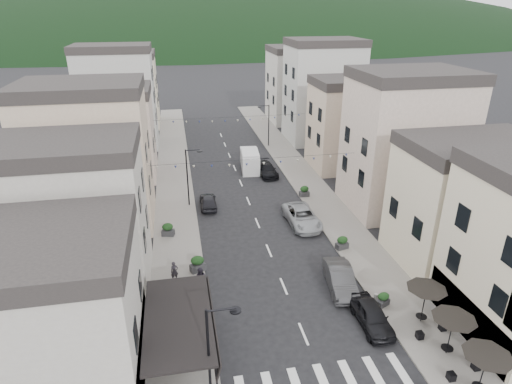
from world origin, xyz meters
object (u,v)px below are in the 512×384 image
at_px(parked_car_a, 372,316).
at_px(parked_car_c, 302,217).
at_px(parked_car_b, 340,279).
at_px(pedestrian_a, 174,271).
at_px(delivery_van, 250,160).
at_px(parked_car_e, 208,201).
at_px(pedestrian_b, 201,280).
at_px(parked_car_d, 267,169).

relative_size(parked_car_a, parked_car_c, 0.75).
bearing_deg(parked_car_b, pedestrian_a, 173.14).
distance_m(parked_car_a, delivery_van, 29.24).
height_order(parked_car_b, pedestrian_a, pedestrian_a).
distance_m(parked_car_a, parked_car_e, 21.16).
height_order(parked_car_b, parked_car_e, parked_car_b).
bearing_deg(pedestrian_a, pedestrian_b, -55.98).
bearing_deg(parked_car_d, parked_car_a, -90.66).
distance_m(parked_car_b, parked_car_c, 9.94).
bearing_deg(parked_car_b, delivery_van, 102.52).
xyz_separation_m(parked_car_e, pedestrian_b, (-1.68, -13.90, 0.38)).
bearing_deg(parked_car_c, parked_car_b, -92.48).
relative_size(parked_car_e, pedestrian_a, 2.59).
xyz_separation_m(parked_car_b, delivery_van, (-2.13, 25.07, 0.43)).
height_order(parked_car_e, pedestrian_a, pedestrian_a).
xyz_separation_m(parked_car_a, parked_car_b, (-0.55, 4.05, 0.07)).
relative_size(parked_car_a, parked_car_b, 0.88).
xyz_separation_m(parked_car_b, parked_car_d, (-0.44, 22.88, -0.10)).
height_order(parked_car_c, delivery_van, delivery_van).
relative_size(parked_car_c, pedestrian_b, 3.01).
xyz_separation_m(parked_car_b, pedestrian_b, (-9.81, 1.34, 0.26)).
bearing_deg(pedestrian_b, delivery_van, 96.42).
distance_m(parked_car_e, delivery_van, 11.53).
height_order(parked_car_a, pedestrian_b, pedestrian_b).
height_order(parked_car_a, delivery_van, delivery_van).
relative_size(parked_car_b, parked_car_d, 1.01).
height_order(parked_car_a, parked_car_c, parked_car_c).
bearing_deg(parked_car_c, parked_car_a, -90.10).
distance_m(parked_car_a, pedestrian_b, 11.68).
relative_size(parked_car_b, pedestrian_a, 3.16).
bearing_deg(parked_car_e, parked_car_a, 115.06).
xyz_separation_m(parked_car_c, parked_car_d, (-0.52, 12.94, -0.09)).
bearing_deg(parked_car_e, pedestrian_a, 74.76).
bearing_deg(parked_car_c, pedestrian_a, -151.48).
height_order(delivery_van, pedestrian_a, delivery_van).
bearing_deg(pedestrian_a, parked_car_a, -43.71).
bearing_deg(delivery_van, parked_car_e, -115.92).
distance_m(parked_car_d, delivery_van, 2.81).
bearing_deg(delivery_van, parked_car_c, -76.15).
height_order(parked_car_e, pedestrian_b, pedestrian_b).
distance_m(parked_car_d, pedestrian_b, 23.50).
distance_m(parked_car_b, pedestrian_a, 12.04).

